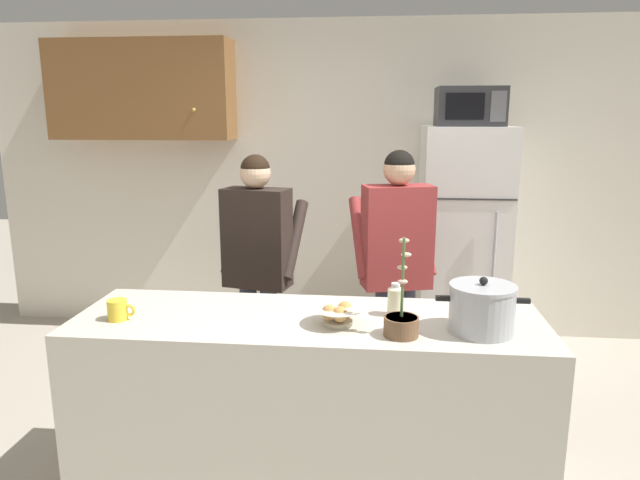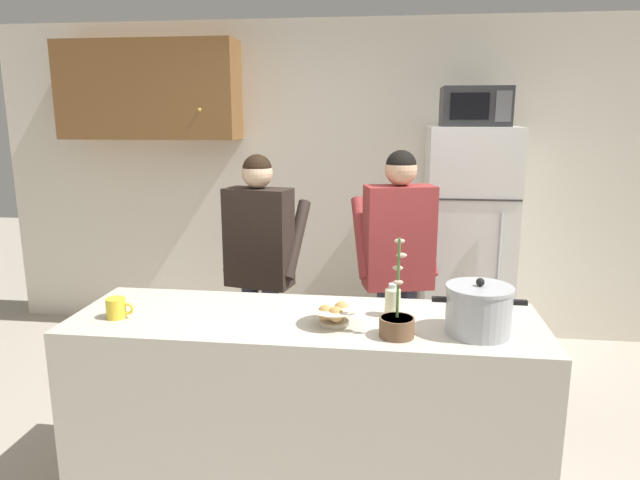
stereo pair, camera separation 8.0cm
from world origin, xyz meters
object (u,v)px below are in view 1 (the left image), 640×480
cooking_pot (482,308)px  person_by_sink (396,251)px  bread_bowl (338,314)px  bottle_near_edge (395,300)px  person_near_pot (258,252)px  potted_orchid (401,322)px  coffee_mug (118,310)px  microwave (470,107)px  refrigerator (462,243)px

cooking_pot → person_by_sink: bearing=107.7°
bread_bowl → bottle_near_edge: bottle_near_edge is taller
person_by_sink → person_near_pot: bearing=-178.6°
bottle_near_edge → potted_orchid: size_ratio=0.36×
coffee_mug → potted_orchid: potted_orchid is taller
coffee_mug → bottle_near_edge: bearing=8.5°
microwave → cooking_pot: bearing=-95.8°
person_by_sink → bottle_near_edge: (-0.03, -0.87, -0.03)m
refrigerator → bread_bowl: bearing=-113.0°
person_near_pot → bread_bowl: size_ratio=6.67×
cooking_pot → bottle_near_edge: cooking_pot is taller
refrigerator → cooking_pot: (-0.20, -1.95, 0.15)m
person_near_pot → coffee_mug: size_ratio=12.30×
cooking_pot → person_near_pot: bearing=139.5°
bottle_near_edge → potted_orchid: potted_orchid is taller
refrigerator → bottle_near_edge: size_ratio=11.23×
person_near_pot → bread_bowl: 1.16m
microwave → coffee_mug: bearing=-133.3°
person_by_sink → potted_orchid: 1.13m
coffee_mug → person_by_sink: bearing=39.2°
refrigerator → person_near_pot: bearing=-146.4°
cooking_pot → bread_bowl: cooking_pot is taller
potted_orchid → bottle_near_edge: bearing=94.2°
microwave → bread_bowl: microwave is taller
refrigerator → coffee_mug: (-1.83, -1.97, 0.09)m
refrigerator → microwave: 1.02m
refrigerator → coffee_mug: 2.69m
bottle_near_edge → potted_orchid: 0.26m
person_by_sink → bread_bowl: 1.06m
person_by_sink → coffee_mug: person_by_sink is taller
coffee_mug → cooking_pot: bearing=0.5°
person_by_sink → potted_orchid: person_by_sink is taller
person_near_pot → person_by_sink: 0.87m
person_by_sink → cooking_pot: (0.33, -1.05, 0.00)m
bread_bowl → refrigerator: bearing=67.0°
potted_orchid → person_by_sink: bearing=89.4°
person_by_sink → cooking_pot: person_by_sink is taller
person_near_pot → bread_bowl: bearing=-60.1°
refrigerator → bread_bowl: size_ratio=7.30×
person_near_pot → bottle_near_edge: 1.19m
person_by_sink → bread_bowl: size_ratio=6.80×
refrigerator → person_near_pot: (-1.39, -0.93, 0.12)m
refrigerator → coffee_mug: bearing=-132.9°
person_by_sink → potted_orchid: bearing=-90.6°
coffee_mug → person_near_pot: bearing=67.3°
person_near_pot → coffee_mug: bearing=-112.7°
microwave → coffee_mug: 2.83m
person_by_sink → potted_orchid: (-0.01, -1.13, -0.04)m
bread_bowl → bottle_near_edge: bearing=30.4°
potted_orchid → refrigerator: bearing=75.1°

